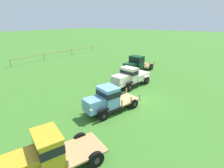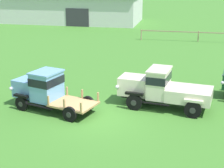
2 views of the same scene
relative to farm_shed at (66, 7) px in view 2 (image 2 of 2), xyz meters
The scene contains 4 objects.
ground_plane 36.52m from the farm_shed, 67.99° to the right, with size 240.00×240.00×0.00m, color #3D7528.
farm_shed is the anchor object (origin of this frame).
vintage_truck_second_in_line 34.74m from the farm_shed, 72.30° to the right, with size 5.01×2.88×2.09m.
vintage_truck_midrow_center 35.71m from the farm_shed, 62.14° to the right, with size 5.19×2.66×2.14m.
Camera 2 is at (4.05, -15.32, 6.97)m, focal length 55.00 mm.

